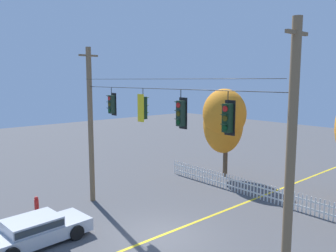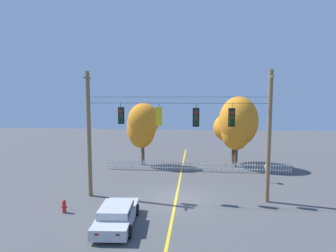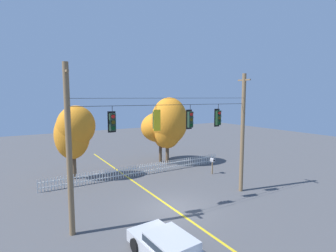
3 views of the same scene
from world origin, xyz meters
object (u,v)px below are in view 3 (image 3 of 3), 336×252
at_px(traffic_signal_eastbound_side, 190,119).
at_px(autumn_oak_far_east, 169,124).
at_px(autumn_maple_near_fence, 73,131).
at_px(parked_car, 170,248).
at_px(autumn_maple_mid, 161,127).
at_px(roadside_mailbox, 212,161).
at_px(traffic_signal_westbound_side, 156,120).
at_px(traffic_signal_southbound_primary, 218,118).
at_px(traffic_signal_northbound_primary, 112,122).

xyz_separation_m(traffic_signal_eastbound_side, autumn_oak_far_east, (3.95, 9.08, -1.28)).
distance_m(autumn_maple_near_fence, autumn_oak_far_east, 9.20).
xyz_separation_m(traffic_signal_eastbound_side, parked_car, (-4.13, -4.35, -4.87)).
distance_m(traffic_signal_eastbound_side, autumn_maple_mid, 11.50).
xyz_separation_m(autumn_maple_near_fence, roadside_mailbox, (10.85, -4.72, -2.89)).
bearing_deg(autumn_maple_mid, roadside_mailbox, -75.33).
height_order(autumn_maple_mid, autumn_oak_far_east, autumn_oak_far_east).
bearing_deg(parked_car, traffic_signal_eastbound_side, 46.47).
bearing_deg(traffic_signal_westbound_side, traffic_signal_southbound_primary, 0.24).
bearing_deg(autumn_maple_near_fence, parked_car, -85.21).
bearing_deg(traffic_signal_northbound_primary, roadside_mailbox, 22.09).
height_order(traffic_signal_southbound_primary, autumn_maple_near_fence, traffic_signal_southbound_primary).
distance_m(traffic_signal_eastbound_side, parked_car, 7.73).
xyz_separation_m(traffic_signal_northbound_primary, traffic_signal_eastbound_side, (4.98, 0.00, -0.09)).
distance_m(traffic_signal_northbound_primary, autumn_maple_mid, 14.02).
bearing_deg(autumn_maple_mid, autumn_maple_near_fence, -169.88).
bearing_deg(autumn_oak_far_east, autumn_maple_near_fence, -179.62).
xyz_separation_m(autumn_oak_far_east, parked_car, (-8.08, -13.43, -3.59)).
relative_size(traffic_signal_northbound_primary, roadside_mailbox, 0.97).
relative_size(traffic_signal_eastbound_side, autumn_oak_far_east, 0.23).
distance_m(traffic_signal_westbound_side, roadside_mailbox, 10.09).
bearing_deg(traffic_signal_northbound_primary, traffic_signal_southbound_primary, 0.01).
height_order(autumn_oak_far_east, roadside_mailbox, autumn_oak_far_east).
xyz_separation_m(traffic_signal_eastbound_side, autumn_maple_near_fence, (-5.25, 9.02, -1.40)).
relative_size(parked_car, roadside_mailbox, 3.11).
bearing_deg(traffic_signal_southbound_primary, traffic_signal_westbound_side, -179.76).
bearing_deg(traffic_signal_eastbound_side, traffic_signal_westbound_side, -179.53).
bearing_deg(roadside_mailbox, autumn_maple_mid, 104.67).
height_order(traffic_signal_westbound_side, parked_car, traffic_signal_westbound_side).
relative_size(autumn_maple_mid, roadside_mailbox, 4.13).
distance_m(parked_car, roadside_mailbox, 13.03).
bearing_deg(traffic_signal_northbound_primary, traffic_signal_westbound_side, -0.42).
xyz_separation_m(autumn_maple_near_fence, parked_car, (1.12, -13.37, -3.46)).
bearing_deg(autumn_oak_far_east, autumn_maple_mid, 90.48).
relative_size(traffic_signal_westbound_side, roadside_mailbox, 1.02).
xyz_separation_m(traffic_signal_northbound_primary, autumn_maple_mid, (8.92, 10.66, -1.86)).
height_order(traffic_signal_northbound_primary, traffic_signal_southbound_primary, same).
relative_size(autumn_maple_near_fence, roadside_mailbox, 4.29).
bearing_deg(traffic_signal_westbound_side, roadside_mailbox, 28.32).
bearing_deg(autumn_maple_near_fence, roadside_mailbox, -23.51).
distance_m(traffic_signal_southbound_primary, autumn_maple_mid, 10.93).
relative_size(autumn_maple_mid, autumn_oak_far_east, 0.87).
bearing_deg(autumn_maple_mid, traffic_signal_northbound_primary, -129.92).
bearing_deg(traffic_signal_eastbound_side, autumn_maple_mid, 69.74).
xyz_separation_m(traffic_signal_westbound_side, traffic_signal_eastbound_side, (2.41, 0.02, -0.07)).
distance_m(traffic_signal_westbound_side, traffic_signal_eastbound_side, 2.41).
xyz_separation_m(traffic_signal_westbound_side, traffic_signal_southbound_primary, (4.69, 0.02, -0.06)).
height_order(autumn_maple_near_fence, parked_car, autumn_maple_near_fence).
bearing_deg(traffic_signal_southbound_primary, parked_car, -145.89).
relative_size(traffic_signal_westbound_side, autumn_oak_far_east, 0.21).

